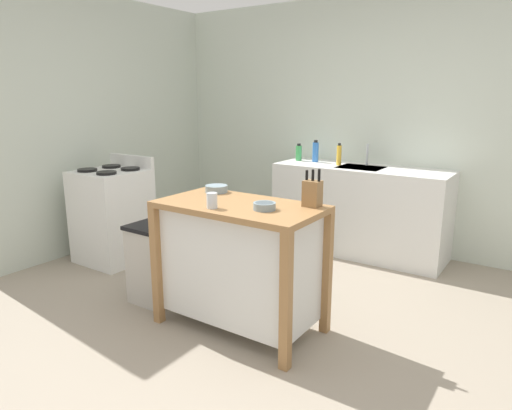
{
  "coord_description": "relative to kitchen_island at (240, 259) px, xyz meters",
  "views": [
    {
      "loc": [
        1.63,
        -2.4,
        1.61
      ],
      "look_at": [
        -0.13,
        0.21,
        0.85
      ],
      "focal_mm": 32.14,
      "sensor_mm": 36.0,
      "label": 1
    }
  ],
  "objects": [
    {
      "name": "wall_left",
      "position": [
        -2.38,
        0.86,
        0.8
      ],
      "size": [
        0.1,
        2.93,
        2.6
      ],
      "primitive_type": "cube",
      "color": "beige",
      "rests_on": "ground"
    },
    {
      "name": "bottle_spray_cleaner",
      "position": [
        -0.66,
        2.02,
        0.48
      ],
      "size": [
        0.07,
        0.07,
        0.19
      ],
      "color": "green",
      "rests_on": "sink_counter"
    },
    {
      "name": "trash_bin",
      "position": [
        -0.8,
        -0.06,
        -0.19
      ],
      "size": [
        0.36,
        0.28,
        0.63
      ],
      "color": "#B7B2A8",
      "rests_on": "ground"
    },
    {
      "name": "wall_back",
      "position": [
        0.13,
        2.32,
        0.8
      ],
      "size": [
        5.01,
        0.1,
        2.6
      ],
      "primitive_type": "cube",
      "color": "silver",
      "rests_on": "ground"
    },
    {
      "name": "sink_faucet",
      "position": [
        0.08,
        2.11,
        0.51
      ],
      "size": [
        0.02,
        0.02,
        0.22
      ],
      "color": "#B7BCC1",
      "rests_on": "sink_counter"
    },
    {
      "name": "sink_counter",
      "position": [
        0.08,
        1.97,
        -0.05
      ],
      "size": [
        1.74,
        0.6,
        0.9
      ],
      "color": "silver",
      "rests_on": "ground"
    },
    {
      "name": "kitchen_island",
      "position": [
        0.0,
        0.0,
        0.0
      ],
      "size": [
        1.12,
        0.6,
        0.9
      ],
      "color": "#9E7042",
      "rests_on": "ground"
    },
    {
      "name": "stove",
      "position": [
        -1.83,
        0.4,
        -0.04
      ],
      "size": [
        0.6,
        0.6,
        1.02
      ],
      "color": "silver",
      "rests_on": "ground"
    },
    {
      "name": "bottle_hand_soap",
      "position": [
        -0.47,
        2.04,
        0.5
      ],
      "size": [
        0.07,
        0.07,
        0.23
      ],
      "color": "blue",
      "rests_on": "sink_counter"
    },
    {
      "name": "ground_plane",
      "position": [
        0.13,
        -0.01,
        -0.5
      ],
      "size": [
        6.01,
        6.01,
        0.0
      ],
      "primitive_type": "plane",
      "color": "gray",
      "rests_on": "ground"
    },
    {
      "name": "knife_block",
      "position": [
        0.44,
        0.2,
        0.49
      ],
      "size": [
        0.11,
        0.09,
        0.25
      ],
      "color": "olive",
      "rests_on": "kitchen_island"
    },
    {
      "name": "bowl_stoneware_deep",
      "position": [
        -0.35,
        0.2,
        0.42
      ],
      "size": [
        0.17,
        0.17,
        0.05
      ],
      "color": "gray",
      "rests_on": "kitchen_island"
    },
    {
      "name": "bottle_dish_soap",
      "position": [
        -0.16,
        1.95,
        0.5
      ],
      "size": [
        0.05,
        0.05,
        0.23
      ],
      "color": "yellow",
      "rests_on": "sink_counter"
    },
    {
      "name": "drinking_cup",
      "position": [
        -0.07,
        -0.2,
        0.45
      ],
      "size": [
        0.07,
        0.07,
        0.1
      ],
      "color": "silver",
      "rests_on": "kitchen_island"
    },
    {
      "name": "bowl_ceramic_small",
      "position": [
        0.23,
        -0.05,
        0.42
      ],
      "size": [
        0.14,
        0.14,
        0.05
      ],
      "color": "gray",
      "rests_on": "kitchen_island"
    }
  ]
}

